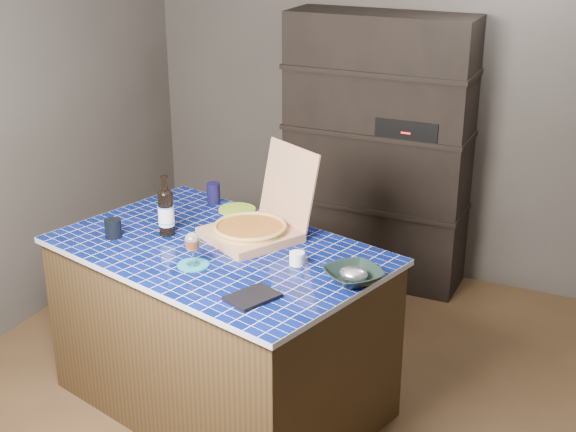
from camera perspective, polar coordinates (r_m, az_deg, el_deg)
The scene contains 14 objects.
room at distance 3.89m, azimuth -0.84°, elevation 3.50°, with size 3.50×3.50×3.50m.
shelving_unit at distance 5.34m, azimuth 6.39°, elevation 4.62°, with size 1.20×0.41×1.80m.
kitchen_island at distance 4.12m, azimuth -4.78°, elevation -7.85°, with size 1.81×1.40×0.88m.
pizza_box at distance 4.00m, azimuth -2.40°, elevation -0.73°, with size 0.58×0.62×0.44m.
mead_bottle at distance 4.06m, azimuth -8.67°, elevation 0.32°, with size 0.08×0.08×0.31m.
teal_trivet at distance 3.75m, azimuth -6.75°, elevation -3.47°, with size 0.15×0.15×0.01m, color teal.
wine_glass at distance 3.70m, azimuth -6.83°, elevation -1.91°, with size 0.07×0.07×0.16m.
tumbler at distance 4.11m, azimuth -12.33°, elevation -0.87°, with size 0.08×0.08×0.09m, color black.
dvd_case at distance 3.43m, azimuth -2.54°, elevation -5.78°, with size 0.15×0.21×0.02m, color black.
bowl at distance 3.57m, azimuth 4.68°, elevation -4.26°, with size 0.25×0.25×0.06m, color black.
foil_contents at distance 3.57m, azimuth 4.68°, elevation -4.12°, with size 0.13×0.11×0.06m, color silver.
white_jar at distance 3.72m, azimuth 0.64°, elevation -3.04°, with size 0.07×0.07×0.06m, color white.
navy_cup at distance 4.48m, azimuth -5.33°, elevation 1.64°, with size 0.07×0.07×0.12m, color black.
green_trivet at distance 4.38m, azimuth -3.64°, elevation 0.47°, with size 0.20×0.20×0.01m, color #88BC28.
Camera 1 is at (1.61, -3.32, 2.47)m, focal length 50.00 mm.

